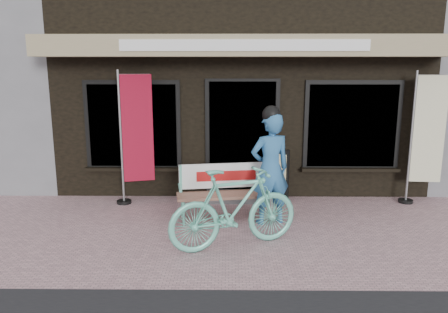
{
  "coord_description": "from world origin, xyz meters",
  "views": [
    {
      "loc": [
        -0.24,
        -5.92,
        2.47
      ],
      "look_at": [
        -0.32,
        0.7,
        1.05
      ],
      "focal_mm": 35.0,
      "sensor_mm": 36.0,
      "label": 1
    }
  ],
  "objects_px": {
    "nobori_red": "(135,136)",
    "person": "(270,167)",
    "bicycle": "(234,208)",
    "bench": "(227,187)",
    "menu_stand": "(276,174)",
    "nobori_cream": "(425,137)"
  },
  "relations": [
    {
      "from": "bench",
      "to": "nobori_cream",
      "type": "bearing_deg",
      "value": 3.86
    },
    {
      "from": "bicycle",
      "to": "bench",
      "type": "bearing_deg",
      "value": -16.67
    },
    {
      "from": "bench",
      "to": "bicycle",
      "type": "xyz_separation_m",
      "value": [
        0.1,
        -1.17,
        0.04
      ]
    },
    {
      "from": "nobori_red",
      "to": "nobori_cream",
      "type": "xyz_separation_m",
      "value": [
        5.09,
        0.02,
        -0.01
      ]
    },
    {
      "from": "nobori_cream",
      "to": "person",
      "type": "bearing_deg",
      "value": -154.96
    },
    {
      "from": "bicycle",
      "to": "nobori_red",
      "type": "distance_m",
      "value": 2.68
    },
    {
      "from": "nobori_red",
      "to": "menu_stand",
      "type": "height_order",
      "value": "nobori_red"
    },
    {
      "from": "bench",
      "to": "nobori_red",
      "type": "height_order",
      "value": "nobori_red"
    },
    {
      "from": "bench",
      "to": "nobori_red",
      "type": "xyz_separation_m",
      "value": [
        -1.63,
        0.77,
        0.7
      ]
    },
    {
      "from": "nobori_red",
      "to": "person",
      "type": "bearing_deg",
      "value": -38.26
    },
    {
      "from": "menu_stand",
      "to": "person",
      "type": "bearing_deg",
      "value": -80.05
    },
    {
      "from": "menu_stand",
      "to": "nobori_red",
      "type": "bearing_deg",
      "value": -154.49
    },
    {
      "from": "menu_stand",
      "to": "bench",
      "type": "bearing_deg",
      "value": -111.58
    },
    {
      "from": "person",
      "to": "bench",
      "type": "bearing_deg",
      "value": 141.19
    },
    {
      "from": "bench",
      "to": "bicycle",
      "type": "relative_size",
      "value": 0.9
    },
    {
      "from": "bicycle",
      "to": "nobori_red",
      "type": "bearing_deg",
      "value": 20.08
    },
    {
      "from": "person",
      "to": "nobori_red",
      "type": "relative_size",
      "value": 0.78
    },
    {
      "from": "person",
      "to": "nobori_cream",
      "type": "xyz_separation_m",
      "value": [
        2.8,
        1.02,
        0.3
      ]
    },
    {
      "from": "nobori_red",
      "to": "menu_stand",
      "type": "xyz_separation_m",
      "value": [
        2.52,
        0.22,
        -0.74
      ]
    },
    {
      "from": "person",
      "to": "nobori_cream",
      "type": "distance_m",
      "value": 3.0
    },
    {
      "from": "nobori_red",
      "to": "nobori_cream",
      "type": "height_order",
      "value": "nobori_red"
    },
    {
      "from": "nobori_cream",
      "to": "menu_stand",
      "type": "distance_m",
      "value": 2.68
    }
  ]
}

